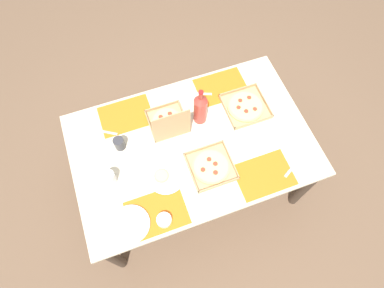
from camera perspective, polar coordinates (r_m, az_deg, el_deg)
The scene contains 18 objects.
ground_plane at distance 2.84m, azimuth 0.00°, elevation -6.36°, with size 6.00×6.00×0.00m, color brown.
dining_table at distance 2.26m, azimuth 0.00°, elevation -1.03°, with size 1.59×1.03×0.72m.
placemat_near_left at distance 2.42m, azimuth 5.13°, elevation 9.94°, with size 0.36×0.26×0.00m, color orange.
placemat_near_right at distance 2.32m, azimuth -11.48°, elevation 4.90°, with size 0.36×0.26×0.00m, color orange.
placemat_far_left at distance 2.14m, azimuth 12.50°, elevation -5.31°, with size 0.36×0.26×0.00m, color orange.
placemat_far_right at distance 2.02m, azimuth -6.17°, elevation -11.89°, with size 0.36×0.26×0.00m, color orange.
pizza_box_edge_far at distance 2.33m, azimuth 9.34°, elevation 6.49°, with size 0.29×0.29×0.04m.
pizza_box_center at distance 2.20m, azimuth -4.19°, elevation 3.82°, with size 0.25×0.25×0.29m.
pizza_box_corner_right at distance 2.10m, azimuth 3.34°, elevation -3.97°, with size 0.28×0.28×0.04m.
plate_near_left at distance 2.02m, azimuth -10.72°, elevation -13.64°, with size 0.23×0.23×0.02m.
plate_far_left at distance 2.08m, azimuth -4.63°, elevation -5.74°, with size 0.24×0.24×0.03m.
soda_bottle at distance 2.15m, azimuth 1.47°, elevation 6.23°, with size 0.09×0.09×0.32m.
cup_dark at distance 2.09m, azimuth -14.25°, elevation -5.76°, with size 0.08×0.08×0.10m, color silver.
cup_spare at distance 2.17m, azimuth -12.59°, elevation 0.09°, with size 0.07×0.07×0.09m, color #333338.
condiment_bowl at distance 1.99m, azimuth -4.91°, elevation -13.12°, with size 0.09×0.09×0.04m, color white.
knife_by_near_left at distance 2.37m, azimuth 0.93°, elevation 8.79°, with size 0.21×0.02×0.01m, color #B7B7BC.
fork_by_far_right at distance 2.29m, azimuth -15.17°, elevation 2.10°, with size 0.19×0.02×0.01m, color #B7B7BC.
knife_by_far_left at distance 2.21m, azimuth 17.48°, elevation -3.60°, with size 0.21×0.02×0.01m, color #B7B7BC.
Camera 1 is at (0.32, 0.89, 2.68)m, focal length 30.48 mm.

